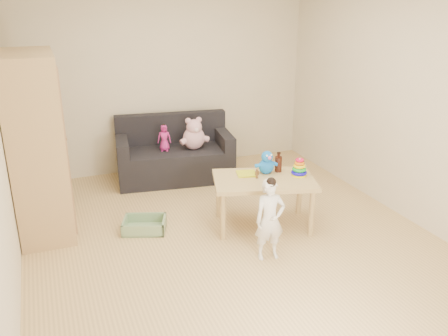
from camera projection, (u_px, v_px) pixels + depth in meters
name	position (u px, v px, depth m)	size (l,w,h in m)	color
room	(229.00, 113.00, 4.47)	(4.50, 4.50, 4.50)	tan
wardrobe	(37.00, 146.00, 4.75)	(0.51, 1.02, 1.84)	tan
sofa	(175.00, 164.00, 6.34)	(1.50, 0.75, 0.42)	black
play_table	(263.00, 202.00, 5.03)	(1.04, 0.66, 0.55)	tan
storage_bin	(144.00, 225.00, 4.99)	(0.44, 0.33, 0.13)	gray
toddler	(270.00, 221.00, 4.38)	(0.28, 0.19, 0.77)	white
pink_bear	(194.00, 136.00, 6.21)	(0.31, 0.27, 0.36)	#DAA1B5
doll	(164.00, 138.00, 6.13)	(0.17, 0.12, 0.34)	#C02484
ring_stacker	(299.00, 169.00, 4.98)	(0.17, 0.17, 0.19)	#FFFB0D
brown_bottle	(278.00, 163.00, 5.09)	(0.08, 0.08, 0.22)	black
blue_plush	(266.00, 162.00, 5.03)	(0.21, 0.17, 0.26)	blue
wooden_figure	(257.00, 173.00, 4.92)	(0.04, 0.03, 0.11)	brown
yellow_book	(246.00, 174.00, 5.04)	(0.20, 0.20, 0.02)	#CED716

